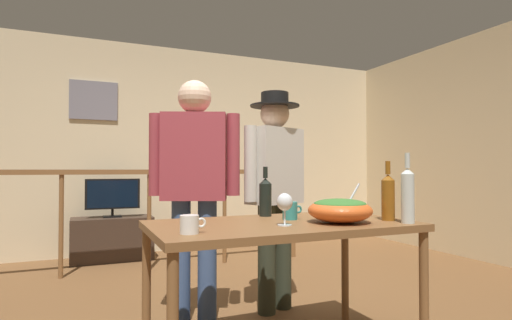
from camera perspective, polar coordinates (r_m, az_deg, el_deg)
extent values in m
plane|color=brown|center=(3.10, -1.11, -21.17)|extent=(8.29, 8.29, 0.00)
cube|color=beige|center=(5.49, -11.74, 1.56)|extent=(6.37, 0.10, 2.65)
cube|color=beige|center=(5.54, 27.43, 1.65)|extent=(0.10, 4.02, 2.65)
cube|color=slate|center=(5.38, -21.73, 7.74)|extent=(0.55, 0.03, 0.47)
cylinder|color=brown|center=(4.42, -25.58, -8.36)|extent=(0.04, 0.04, 1.00)
cylinder|color=brown|center=(4.47, -14.71, -8.37)|extent=(0.04, 0.04, 1.00)
cylinder|color=brown|center=(4.67, -4.42, -8.10)|extent=(0.04, 0.04, 1.00)
cylinder|color=brown|center=(5.00, 4.75, -7.65)|extent=(0.04, 0.04, 1.00)
cube|color=brown|center=(4.39, -20.06, -1.59)|extent=(4.25, 0.07, 0.05)
cube|color=brown|center=(4.99, 4.75, -7.08)|extent=(0.10, 0.10, 1.10)
cube|color=#38281E|center=(5.10, -19.45, -10.32)|extent=(0.90, 0.40, 0.49)
cube|color=black|center=(5.07, -19.42, -7.44)|extent=(0.20, 0.12, 0.02)
cylinder|color=black|center=(5.06, -19.42, -6.88)|extent=(0.03, 0.03, 0.08)
cube|color=black|center=(5.01, -19.38, -4.48)|extent=(0.60, 0.06, 0.35)
cube|color=black|center=(4.99, -19.35, -4.50)|extent=(0.55, 0.01, 0.31)
cube|color=brown|center=(2.30, 3.58, -9.16)|extent=(1.44, 0.80, 0.04)
cylinder|color=brown|center=(2.50, 22.43, -17.34)|extent=(0.05, 0.05, 0.72)
cylinder|color=brown|center=(2.52, -15.06, -17.26)|extent=(0.05, 0.05, 0.72)
cylinder|color=brown|center=(3.02, 12.33, -14.54)|extent=(0.05, 0.05, 0.72)
ellipsoid|color=#DB5B23|center=(2.32, 11.65, -6.94)|extent=(0.35, 0.35, 0.13)
ellipsoid|color=#38702D|center=(2.32, 11.64, -6.06)|extent=(0.29, 0.29, 0.06)
cylinder|color=silver|center=(2.36, 13.06, -5.39)|extent=(0.13, 0.01, 0.18)
cylinder|color=silver|center=(2.16, 4.03, -9.05)|extent=(0.08, 0.08, 0.01)
cylinder|color=silver|center=(2.16, 4.03, -7.92)|extent=(0.01, 0.01, 0.08)
ellipsoid|color=silver|center=(2.15, 4.02, -5.86)|extent=(0.08, 0.08, 0.09)
cylinder|color=black|center=(2.58, 1.32, -5.60)|extent=(0.08, 0.08, 0.20)
cone|color=black|center=(2.57, 1.32, -2.95)|extent=(0.08, 0.08, 0.04)
cylinder|color=black|center=(2.57, 1.32, -1.75)|extent=(0.03, 0.03, 0.07)
cylinder|color=brown|center=(2.48, 17.97, -5.38)|extent=(0.08, 0.08, 0.23)
cone|color=brown|center=(2.48, 17.95, -2.32)|extent=(0.08, 0.08, 0.03)
cylinder|color=brown|center=(2.48, 17.94, -1.03)|extent=(0.03, 0.03, 0.08)
cylinder|color=silver|center=(2.39, 20.43, -5.07)|extent=(0.07, 0.07, 0.27)
cone|color=silver|center=(2.38, 20.40, -1.46)|extent=(0.07, 0.07, 0.03)
cylinder|color=silver|center=(2.38, 20.39, -0.06)|extent=(0.03, 0.03, 0.08)
cylinder|color=teal|center=(2.42, 4.77, -7.07)|extent=(0.09, 0.09, 0.10)
torus|color=teal|center=(2.44, 5.93, -6.88)|extent=(0.05, 0.01, 0.05)
cylinder|color=white|center=(1.91, -9.30, -8.87)|extent=(0.09, 0.09, 0.08)
torus|color=white|center=(1.93, -7.68, -8.70)|extent=(0.05, 0.01, 0.05)
cylinder|color=#3D5684|center=(2.91, -6.83, -13.85)|extent=(0.13, 0.13, 0.84)
cylinder|color=#3D5684|center=(2.93, -10.45, -13.74)|extent=(0.13, 0.13, 0.84)
cube|color=#9E3842|center=(2.85, -8.60, 0.46)|extent=(0.49, 0.37, 0.60)
cylinder|color=#9E3842|center=(2.83, -3.20, 0.76)|extent=(0.09, 0.09, 0.57)
cylinder|color=#9E3842|center=(2.89, -13.87, 0.75)|extent=(0.09, 0.09, 0.57)
sphere|color=beige|center=(2.89, -8.57, 8.69)|extent=(0.23, 0.23, 0.23)
cylinder|color=#2D3323|center=(3.20, 3.77, -13.11)|extent=(0.13, 0.13, 0.80)
cylinder|color=#2D3323|center=(3.07, 1.50, -13.62)|extent=(0.13, 0.13, 0.80)
cube|color=beige|center=(3.06, 2.64, -0.82)|extent=(0.48, 0.36, 0.56)
cylinder|color=beige|center=(3.26, 5.74, -0.59)|extent=(0.09, 0.09, 0.54)
cylinder|color=beige|center=(2.87, -0.87, -0.50)|extent=(0.09, 0.09, 0.54)
sphere|color=beige|center=(3.09, 2.64, 6.46)|extent=(0.22, 0.22, 0.22)
cylinder|color=black|center=(3.10, 2.64, 7.56)|extent=(0.37, 0.37, 0.01)
cylinder|color=black|center=(3.11, 2.64, 8.47)|extent=(0.21, 0.21, 0.10)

